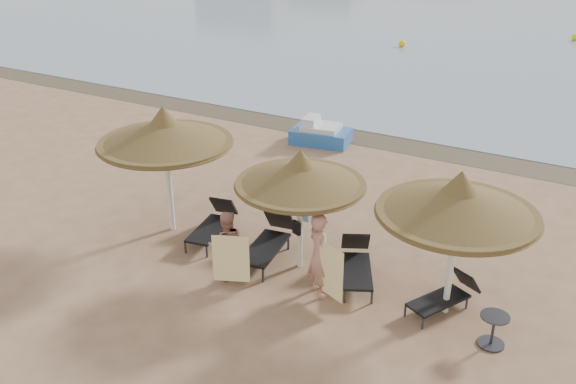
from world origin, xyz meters
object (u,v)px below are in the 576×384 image
Objects in this scene: palapa_left at (165,133)px; person_left at (226,241)px; lounger_far_right at (447,295)px; palapa_center at (300,175)px; palapa_right at (458,202)px; lounger_near_left at (269,240)px; side_table at (493,331)px; pedal_boat at (320,134)px; person_right at (320,248)px; lounger_near_right at (356,262)px; lounger_far_left at (214,223)px.

person_left is (2.53, -1.23, -1.66)m from palapa_left.
palapa_center is at bearing -152.78° from lounger_far_right.
palapa_right is 1.49× the size of lounger_near_left.
palapa_left is 1.04× the size of palapa_right.
lounger_far_right is 2.60× the size of side_table.
palapa_center is 8.32m from pedal_boat.
person_left is at bearing 46.50° from person_right.
palapa_right reaches higher than lounger_near_left.
person_right is at bearing -72.15° from pedal_boat.
palapa_right is 1.67× the size of person_left.
palapa_center is 1.68m from person_right.
palapa_center is 2.16m from person_left.
palapa_right is (3.46, -0.10, 0.21)m from palapa_center.
person_right reaches higher than lounger_far_right.
side_table is at bearing -6.41° from lounger_far_right.
palapa_center reaches higher than lounger_far_right.
palapa_left is at bearing 24.69° from person_right.
palapa_left is at bearing 179.25° from palapa_right.
side_table is at bearing -55.14° from pedal_boat.
lounger_near_left reaches higher than lounger_far_right.
person_left reaches higher than lounger_near_right.
lounger_far_left is 1.02× the size of person_left.
person_right is at bearing -164.75° from palapa_right.
side_table is 5.76m from person_left.
palapa_left is 3.60m from lounger_near_left.
lounger_near_left is 1.01× the size of pedal_boat.
lounger_near_left is 3.22× the size of side_table.
lounger_far_left is 1.12× the size of lounger_far_right.
lounger_near_right is (1.33, 0.19, -1.91)m from palapa_center.
palapa_right is at bearing -33.98° from lounger_near_right.
palapa_center is 1.50× the size of lounger_far_left.
palapa_left is at bearing 174.91° from side_table.
palapa_left is 7.48m from lounger_far_right.
lounger_near_left is at bearing 156.98° from lounger_near_right.
palapa_right is 1.43× the size of person_right.
person_left reaches higher than side_table.
person_left reaches higher than lounger_far_left.
palapa_left is 1.56× the size of pedal_boat.
person_right reaches higher than lounger_near_right.
person_left is (1.39, -1.44, 0.57)m from lounger_far_left.
person_right is (4.59, -0.79, -1.50)m from palapa_left.
lounger_far_right is at bearing -56.86° from pedal_boat.
side_table is at bearing -30.56° from palapa_right.
lounger_near_right is at bearing -157.92° from lounger_far_right.
palapa_center is 4.38× the size of side_table.
lounger_far_left is at bearing 177.11° from palapa_right.
person_left is (-2.49, -1.42, 0.57)m from lounger_near_right.
lounger_near_left is (1.70, -0.14, 0.04)m from lounger_far_left.
side_table is 11.26m from pedal_boat.
side_table is (5.39, -0.80, -0.10)m from lounger_near_left.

